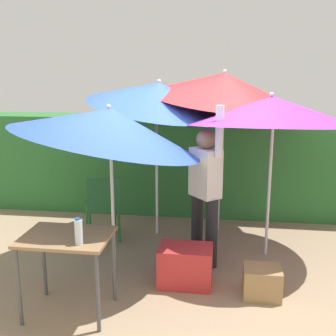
% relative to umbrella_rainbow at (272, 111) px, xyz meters
% --- Properties ---
extents(ground_plane, '(24.00, 24.00, 0.00)m').
position_rel_umbrella_rainbow_xyz_m(ground_plane, '(-1.20, -0.46, -1.78)').
color(ground_plane, '#9E8466').
extents(hedge_row, '(8.00, 0.70, 1.54)m').
position_rel_umbrella_rainbow_xyz_m(hedge_row, '(-1.20, 1.50, -1.01)').
color(hedge_row, '#2D7033').
rests_on(hedge_row, ground_plane).
extents(umbrella_rainbow, '(1.99, 2.01, 2.05)m').
position_rel_umbrella_rainbow_xyz_m(umbrella_rainbow, '(0.00, 0.00, 0.00)').
color(umbrella_rainbow, silver).
rests_on(umbrella_rainbow, ground_plane).
extents(umbrella_orange, '(1.90, 1.87, 2.31)m').
position_rel_umbrella_rainbow_xyz_m(umbrella_orange, '(-1.42, 0.49, 0.15)').
color(umbrella_orange, silver).
rests_on(umbrella_orange, ground_plane).
extents(umbrella_yellow, '(2.13, 2.09, 2.11)m').
position_rel_umbrella_rainbow_xyz_m(umbrella_yellow, '(-1.77, -0.61, -0.12)').
color(umbrella_yellow, silver).
rests_on(umbrella_yellow, ground_plane).
extents(umbrella_navy, '(2.05, 2.03, 2.42)m').
position_rel_umbrella_rainbow_xyz_m(umbrella_navy, '(-0.58, 0.74, 0.26)').
color(umbrella_navy, silver).
rests_on(umbrella_navy, ground_plane).
extents(person_vendor, '(0.43, 0.48, 1.88)m').
position_rel_umbrella_rainbow_xyz_m(person_vendor, '(-0.74, -0.34, -0.84)').
color(person_vendor, black).
rests_on(person_vendor, ground_plane).
extents(chair_plastic, '(0.58, 0.58, 0.89)m').
position_rel_umbrella_rainbow_xyz_m(chair_plastic, '(-2.11, 0.13, -1.27)').
color(chair_plastic, '#236633').
rests_on(chair_plastic, ground_plane).
extents(cooler_box, '(0.56, 0.38, 0.43)m').
position_rel_umbrella_rainbow_xyz_m(cooler_box, '(-0.91, -0.90, -1.56)').
color(cooler_box, red).
rests_on(cooler_box, ground_plane).
extents(crate_cardboard, '(0.37, 0.31, 0.31)m').
position_rel_umbrella_rainbow_xyz_m(crate_cardboard, '(-0.12, -1.04, -1.62)').
color(crate_cardboard, '#9E7A4C').
rests_on(crate_cardboard, ground_plane).
extents(folding_table, '(0.80, 0.60, 0.77)m').
position_rel_umbrella_rainbow_xyz_m(folding_table, '(-1.94, -1.57, -1.10)').
color(folding_table, '#4C4C51').
rests_on(folding_table, ground_plane).
extents(bottle_water, '(0.07, 0.07, 0.24)m').
position_rel_umbrella_rainbow_xyz_m(bottle_water, '(-1.75, -1.73, -0.89)').
color(bottle_water, silver).
rests_on(bottle_water, folding_table).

